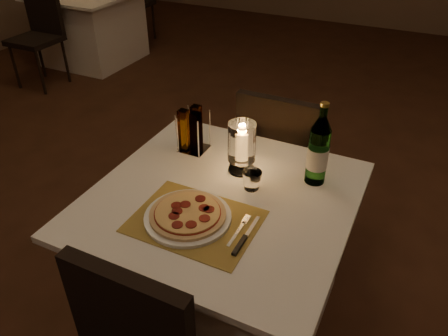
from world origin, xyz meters
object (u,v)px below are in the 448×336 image
at_px(pizza, 188,213).
at_px(tumbler, 252,180).
at_px(neighbor_table_left, 91,27).
at_px(plate, 188,217).
at_px(main_table, 222,262).
at_px(water_bottle, 318,151).
at_px(hurricane_candle, 242,144).
at_px(chair_far, 280,151).

relative_size(pizza, tumbler, 3.54).
bearing_deg(neighbor_table_left, plate, -44.05).
xyz_separation_m(main_table, water_bottle, (0.30, 0.26, 0.51)).
distance_m(plate, neighbor_table_left, 3.94).
bearing_deg(plate, main_table, 74.48).
bearing_deg(main_table, hurricane_candle, 91.33).
bearing_deg(tumbler, chair_far, 97.88).
bearing_deg(neighbor_table_left, hurricane_candle, -39.36).
bearing_deg(pizza, main_table, 74.60).
bearing_deg(tumbler, hurricane_candle, 131.96).
xyz_separation_m(main_table, pizza, (-0.05, -0.18, 0.39)).
relative_size(main_table, plate, 3.12).
relative_size(main_table, chair_far, 1.11).
relative_size(main_table, hurricane_candle, 4.47).
distance_m(main_table, pizza, 0.44).
xyz_separation_m(chair_far, plate, (-0.05, -0.89, 0.20)).
height_order(water_bottle, hurricane_candle, water_bottle).
relative_size(plate, hurricane_candle, 1.43).
bearing_deg(hurricane_candle, water_bottle, 11.34).
bearing_deg(tumbler, plate, -116.00).
height_order(chair_far, plate, chair_far).
bearing_deg(main_table, neighbor_table_left, 138.40).
xyz_separation_m(water_bottle, hurricane_candle, (-0.30, -0.06, -0.01)).
bearing_deg(tumbler, neighbor_table_left, 140.34).
bearing_deg(pizza, neighbor_table_left, 135.96).
bearing_deg(pizza, chair_far, 86.83).
relative_size(chair_far, plate, 2.81).
bearing_deg(plate, tumbler, 64.00).
xyz_separation_m(pizza, tumbler, (0.13, 0.28, 0.01)).
height_order(chair_far, neighbor_table_left, chair_far).
xyz_separation_m(main_table, tumbler, (0.09, 0.10, 0.41)).
height_order(water_bottle, neighbor_table_left, water_bottle).
bearing_deg(tumbler, water_bottle, 37.08).
height_order(hurricane_candle, neighbor_table_left, hurricane_candle).
bearing_deg(chair_far, pizza, -93.17).
bearing_deg(chair_far, neighbor_table_left, 147.42).
distance_m(hurricane_candle, neighbor_table_left, 3.74).
height_order(pizza, hurricane_candle, hurricane_candle).
bearing_deg(chair_far, water_bottle, -56.82).
distance_m(pizza, water_bottle, 0.57).
distance_m(main_table, tumbler, 0.43).
xyz_separation_m(pizza, hurricane_candle, (0.05, 0.38, 0.10)).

